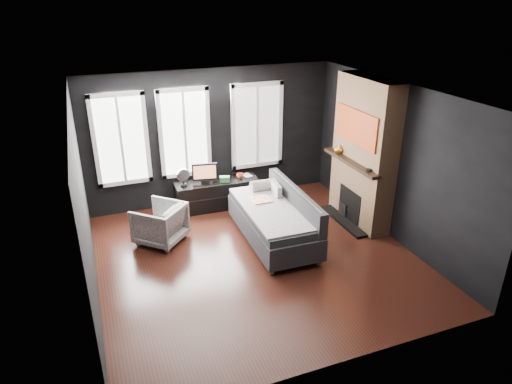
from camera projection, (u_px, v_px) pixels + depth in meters
name	position (u px, v px, depth m)	size (l,w,h in m)	color
floor	(257.00, 258.00, 7.51)	(5.00, 5.00, 0.00)	black
ceiling	(257.00, 94.00, 6.41)	(5.00, 5.00, 0.00)	white
wall_back	(212.00, 137.00, 9.09)	(5.00, 0.02, 2.70)	black
wall_left	(84.00, 208.00, 6.14)	(0.02, 5.00, 2.70)	black
wall_right	(393.00, 162.00, 7.77)	(0.02, 5.00, 2.70)	black
windows	(187.00, 87.00, 8.49)	(4.00, 0.16, 1.76)	white
fireplace	(364.00, 153.00, 8.22)	(0.70, 1.62, 2.70)	#93724C
sofa	(273.00, 216.00, 7.86)	(1.08, 2.17, 0.93)	#252527
stripe_pillow	(276.00, 194.00, 8.23)	(0.09, 0.38, 0.38)	gray
armchair	(160.00, 222.00, 7.86)	(0.74, 0.70, 0.77)	silver
media_console	(217.00, 194.00, 9.17)	(1.65, 0.52, 0.57)	black
monitor	(205.00, 172.00, 8.89)	(0.50, 0.11, 0.45)	black
desk_fan	(183.00, 177.00, 8.75)	(0.26, 0.26, 0.36)	#989898
mug	(240.00, 175.00, 9.15)	(0.13, 0.10, 0.13)	#CE4B24
book	(244.00, 172.00, 9.21)	(0.16, 0.02, 0.22)	tan
storage_box	(225.00, 179.00, 9.00)	(0.20, 0.13, 0.11)	#307139
mantel_vase	(339.00, 149.00, 8.54)	(0.17, 0.18, 0.17)	gold
mantel_clock	(369.00, 170.00, 7.71)	(0.11, 0.11, 0.04)	black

